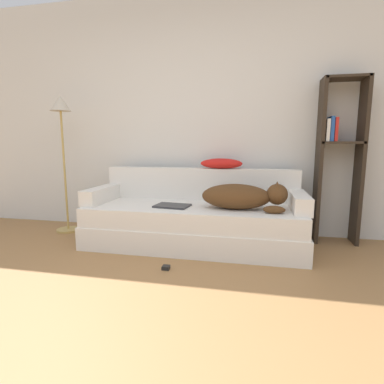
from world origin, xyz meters
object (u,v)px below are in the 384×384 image
(throw_pillow, at_px, (221,164))
(dog, at_px, (242,196))
(floor_lamp, at_px, (62,128))
(power_adapter, at_px, (166,268))
(laptop, at_px, (172,206))
(couch, at_px, (194,225))
(bookshelf, at_px, (339,153))

(throw_pillow, bearing_deg, dog, -59.70)
(dog, xyz_separation_m, floor_lamp, (-2.05, 0.27, 0.66))
(throw_pillow, xyz_separation_m, power_adapter, (-0.33, -0.99, -0.80))
(laptop, bearing_deg, couch, 37.44)
(couch, xyz_separation_m, floor_lamp, (-1.57, 0.18, 1.00))
(couch, height_order, dog, dog)
(couch, relative_size, dog, 2.72)
(dog, relative_size, throw_pillow, 1.76)
(floor_lamp, bearing_deg, dog, -7.62)
(dog, height_order, floor_lamp, floor_lamp)
(floor_lamp, bearing_deg, laptop, -12.22)
(bookshelf, bearing_deg, couch, -164.14)
(throw_pillow, xyz_separation_m, bookshelf, (1.19, 0.07, 0.12))
(bookshelf, height_order, power_adapter, bookshelf)
(laptop, xyz_separation_m, bookshelf, (1.62, 0.52, 0.51))
(couch, xyz_separation_m, laptop, (-0.20, -0.12, 0.22))
(couch, bearing_deg, power_adapter, -98.75)
(throw_pillow, distance_m, power_adapter, 1.32)
(throw_pillow, bearing_deg, floor_lamp, -175.12)
(couch, xyz_separation_m, power_adapter, (-0.10, -0.66, -0.19))
(throw_pillow, distance_m, floor_lamp, 1.85)
(dog, height_order, power_adapter, dog)
(couch, height_order, bookshelf, bookshelf)
(dog, bearing_deg, power_adapter, -135.96)
(bookshelf, distance_m, floor_lamp, 3.01)
(floor_lamp, bearing_deg, bookshelf, 4.24)
(laptop, relative_size, bookshelf, 0.21)
(laptop, height_order, floor_lamp, floor_lamp)
(couch, height_order, floor_lamp, floor_lamp)
(throw_pillow, relative_size, bookshelf, 0.27)
(laptop, bearing_deg, power_adapter, -73.52)
(dog, bearing_deg, bookshelf, 27.94)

